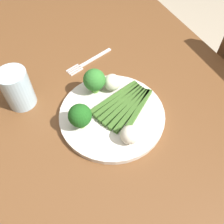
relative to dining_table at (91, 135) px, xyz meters
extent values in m
cube|color=#B7A88E|center=(0.00, 0.00, -0.66)|extent=(6.00, 6.00, 0.02)
cube|color=brown|center=(0.00, 0.00, 0.08)|extent=(1.44, 0.93, 0.04)
cylinder|color=brown|center=(0.66, -0.40, -0.29)|extent=(0.07, 0.07, 0.70)
cylinder|color=brown|center=(0.04, -0.52, -0.42)|extent=(0.04, 0.04, 0.45)
cylinder|color=silver|center=(-0.03, -0.05, 0.10)|extent=(0.27, 0.27, 0.01)
cube|color=#3D6626|center=(0.01, -0.08, 0.12)|extent=(0.05, 0.16, 0.01)
cube|color=#3D6626|center=(0.00, -0.08, 0.12)|extent=(0.06, 0.15, 0.01)
cube|color=#3D6626|center=(-0.01, -0.09, 0.12)|extent=(0.07, 0.15, 0.01)
cube|color=#3D6626|center=(-0.02, -0.09, 0.12)|extent=(0.07, 0.15, 0.01)
cube|color=#3D6626|center=(-0.04, -0.10, 0.12)|extent=(0.08, 0.15, 0.01)
cube|color=#3D6626|center=(-0.05, -0.10, 0.12)|extent=(0.09, 0.14, 0.01)
cube|color=#3D6626|center=(-0.05, -0.11, 0.12)|extent=(0.10, 0.14, 0.01)
cylinder|color=#4C7F2B|center=(-0.03, 0.03, 0.12)|extent=(0.02, 0.02, 0.02)
sphere|color=#1E5B1C|center=(-0.03, 0.03, 0.15)|extent=(0.06, 0.06, 0.06)
cylinder|color=#609E3D|center=(0.06, -0.05, 0.12)|extent=(0.02, 0.02, 0.02)
sphere|color=#337A2D|center=(0.06, -0.05, 0.15)|extent=(0.06, 0.06, 0.06)
sphere|color=silver|center=(0.05, -0.09, 0.13)|extent=(0.05, 0.05, 0.05)
sphere|color=white|center=(-0.11, -0.06, 0.13)|extent=(0.04, 0.04, 0.04)
cube|color=silver|center=(0.20, -0.11, 0.10)|extent=(0.04, 0.12, 0.00)
cube|color=silver|center=(0.19, -0.03, 0.10)|extent=(0.02, 0.04, 0.00)
cube|color=silver|center=(0.18, -0.03, 0.10)|extent=(0.02, 0.04, 0.00)
cube|color=silver|center=(0.17, -0.03, 0.10)|extent=(0.02, 0.04, 0.00)
cube|color=silver|center=(0.16, -0.03, 0.10)|extent=(0.02, 0.04, 0.00)
cylinder|color=silver|center=(0.12, 0.14, 0.15)|extent=(0.07, 0.07, 0.11)
camera|label=1|loc=(-0.36, 0.11, 0.62)|focal=39.49mm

